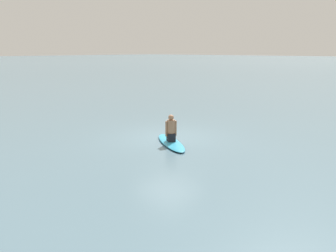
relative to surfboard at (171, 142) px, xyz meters
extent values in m
plane|color=slate|center=(0.73, 0.81, -0.06)|extent=(400.00, 400.00, 0.00)
ellipsoid|color=#339EC6|center=(0.00, 0.00, 0.00)|extent=(2.07, 2.73, 0.12)
cube|color=black|center=(0.00, 0.00, 0.22)|extent=(0.42, 0.44, 0.32)
cylinder|color=#9E7051|center=(0.00, 0.00, 0.63)|extent=(0.42, 0.42, 0.54)
sphere|color=#9E7051|center=(0.00, 0.00, 1.00)|extent=(0.22, 0.22, 0.22)
cylinder|color=#9E7051|center=(0.16, -0.10, 0.56)|extent=(0.12, 0.12, 0.59)
cylinder|color=#9E7051|center=(-0.16, 0.10, 0.56)|extent=(0.12, 0.12, 0.59)
camera|label=1|loc=(-9.64, -8.56, 3.52)|focal=36.72mm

